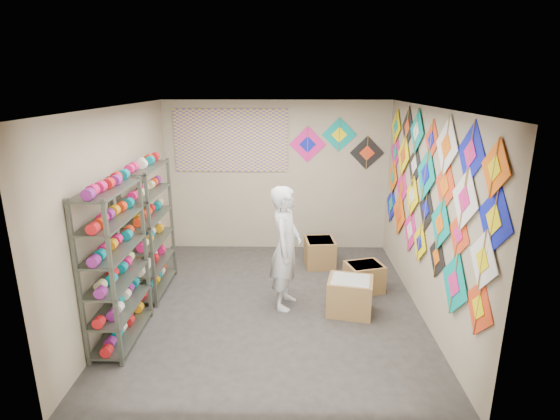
{
  "coord_description": "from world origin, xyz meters",
  "views": [
    {
      "loc": [
        0.21,
        -5.46,
        3.0
      ],
      "look_at": [
        0.1,
        0.3,
        1.3
      ],
      "focal_mm": 28.0,
      "sensor_mm": 36.0,
      "label": 1
    }
  ],
  "objects_px": {
    "shelf_rack_front": "(115,266)",
    "carton_b": "(364,277)",
    "carton_a": "(350,296)",
    "shelf_rack_back": "(150,230)",
    "carton_c": "(320,252)",
    "shopkeeper": "(286,248)"
  },
  "relations": [
    {
      "from": "shelf_rack_front",
      "to": "carton_b",
      "type": "height_order",
      "value": "shelf_rack_front"
    },
    {
      "from": "shelf_rack_front",
      "to": "shopkeeper",
      "type": "distance_m",
      "value": 2.15
    },
    {
      "from": "shopkeeper",
      "to": "carton_c",
      "type": "distance_m",
      "value": 1.62
    },
    {
      "from": "shelf_rack_back",
      "to": "shopkeeper",
      "type": "xyz_separation_m",
      "value": [
        1.96,
        -0.43,
        -0.1
      ]
    },
    {
      "from": "shelf_rack_back",
      "to": "carton_c",
      "type": "relative_size",
      "value": 3.6
    },
    {
      "from": "shelf_rack_back",
      "to": "carton_b",
      "type": "relative_size",
      "value": 3.7
    },
    {
      "from": "shelf_rack_front",
      "to": "shopkeeper",
      "type": "relative_size",
      "value": 1.12
    },
    {
      "from": "shopkeeper",
      "to": "carton_b",
      "type": "bearing_deg",
      "value": -55.53
    },
    {
      "from": "shelf_rack_front",
      "to": "carton_a",
      "type": "bearing_deg",
      "value": 13.61
    },
    {
      "from": "shopkeeper",
      "to": "carton_c",
      "type": "relative_size",
      "value": 3.23
    },
    {
      "from": "shelf_rack_front",
      "to": "shelf_rack_back",
      "type": "distance_m",
      "value": 1.3
    },
    {
      "from": "carton_b",
      "to": "carton_c",
      "type": "distance_m",
      "value": 1.1
    },
    {
      "from": "shopkeeper",
      "to": "carton_c",
      "type": "height_order",
      "value": "shopkeeper"
    },
    {
      "from": "carton_b",
      "to": "shelf_rack_back",
      "type": "bearing_deg",
      "value": 164.36
    },
    {
      "from": "carton_b",
      "to": "carton_c",
      "type": "bearing_deg",
      "value": 106.56
    },
    {
      "from": "shelf_rack_front",
      "to": "carton_b",
      "type": "distance_m",
      "value": 3.48
    },
    {
      "from": "carton_a",
      "to": "carton_c",
      "type": "xyz_separation_m",
      "value": [
        -0.3,
        1.57,
        -0.01
      ]
    },
    {
      "from": "shopkeeper",
      "to": "carton_a",
      "type": "distance_m",
      "value": 1.07
    },
    {
      "from": "carton_b",
      "to": "carton_c",
      "type": "relative_size",
      "value": 0.98
    },
    {
      "from": "carton_a",
      "to": "shelf_rack_back",
      "type": "bearing_deg",
      "value": 179.58
    },
    {
      "from": "shelf_rack_back",
      "to": "carton_c",
      "type": "xyz_separation_m",
      "value": [
        2.53,
        0.96,
        -0.72
      ]
    },
    {
      "from": "carton_b",
      "to": "shopkeeper",
      "type": "bearing_deg",
      "value": -174.42
    }
  ]
}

